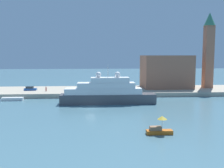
{
  "coord_description": "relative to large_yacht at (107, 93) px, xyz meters",
  "views": [
    {
      "loc": [
        1.01,
        -64.66,
        13.24
      ],
      "look_at": [
        5.93,
        6.0,
        5.48
      ],
      "focal_mm": 41.38,
      "sensor_mm": 36.0,
      "label": 1
    }
  ],
  "objects": [
    {
      "name": "harbor_building",
      "position": [
        23.2,
        23.18,
        4.46
      ],
      "size": [
        17.46,
        12.65,
        11.96
      ],
      "primitive_type": "cube",
      "color": "#9E664C",
      "rests_on": "quay_dock"
    },
    {
      "name": "bell_tower",
      "position": [
        38.56,
        21.97,
        13.4
      ],
      "size": [
        4.09,
        4.09,
        27.44
      ],
      "color": "#9E664C",
      "rests_on": "quay_dock"
    },
    {
      "name": "person_figure",
      "position": [
        -19.6,
        16.2,
        -0.76
      ],
      "size": [
        0.36,
        0.36,
        1.64
      ],
      "color": "maroon",
      "rests_on": "quay_dock"
    },
    {
      "name": "work_barge",
      "position": [
        -27.74,
        6.74,
        -2.48
      ],
      "size": [
        6.24,
        1.7,
        0.93
      ],
      "primitive_type": "cube",
      "color": "silver",
      "rests_on": "ground"
    },
    {
      "name": "small_motorboat",
      "position": [
        7.47,
        -28.89,
        -1.93
      ],
      "size": [
        4.44,
        1.63,
        3.13
      ],
      "color": "#C66019",
      "rests_on": "ground"
    },
    {
      "name": "large_yacht",
      "position": [
        0.0,
        0.0,
        0.0
      ],
      "size": [
        26.31,
        4.78,
        10.78
      ],
      "color": "#4C4C51",
      "rests_on": "ground"
    },
    {
      "name": "parked_car",
      "position": [
        -25.41,
        18.73,
        -0.93
      ],
      "size": [
        4.14,
        1.76,
        1.39
      ],
      "color": "#1E4C99",
      "rests_on": "quay_dock"
    },
    {
      "name": "ground",
      "position": [
        -4.49,
        -6.17,
        -2.94
      ],
      "size": [
        400.0,
        400.0,
        0.0
      ],
      "primitive_type": "plane",
      "color": "slate"
    },
    {
      "name": "quay_dock",
      "position": [
        -4.49,
        20.18,
        -2.23
      ],
      "size": [
        110.0,
        20.71,
        1.42
      ],
      "primitive_type": "cube",
      "color": "#ADA38E",
      "rests_on": "ground"
    },
    {
      "name": "mooring_bollard",
      "position": [
        -1.38,
        11.09,
        -1.09
      ],
      "size": [
        0.45,
        0.45,
        0.86
      ],
      "primitive_type": "cylinder",
      "color": "black",
      "rests_on": "quay_dock"
    }
  ]
}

